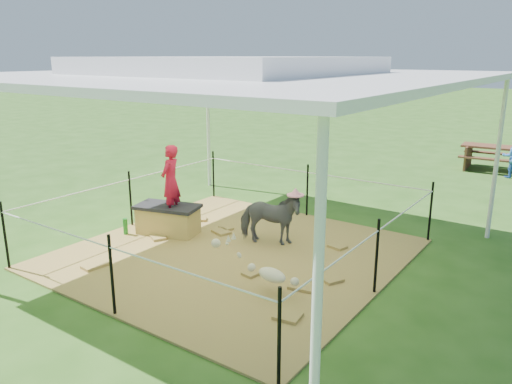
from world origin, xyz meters
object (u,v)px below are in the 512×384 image
Objects in this scene: straw_bale at (168,221)px; green_bottle at (125,226)px; pony at (270,219)px; woman at (170,175)px; foal at (272,273)px; picnic_table_near at (493,158)px.

straw_bale reaches higher than green_bottle.
pony is (2.22, 1.00, 0.29)m from green_bottle.
woman is 1.17× the size of pony.
straw_bale is 0.98× the size of pony.
straw_bale is 3.60× the size of green_bottle.
woman is 1.77m from pony.
foal is at bearing -166.61° from pony.
foal is (0.96, -1.40, -0.14)m from pony.
straw_bale is 0.97× the size of foal.
foal is (3.19, -0.40, 0.14)m from green_bottle.
foal is (2.54, -0.85, -0.74)m from woman.
foal is at bearing -7.09° from green_bottle.
pony is at bearing 24.29° from green_bottle.
green_bottle is 2.45m from pony.
woman reaches higher than foal.
picnic_table_near is (3.48, 8.41, 0.08)m from straw_bale.
straw_bale is at bearing 171.40° from foal.
pony is (1.57, 0.55, -0.60)m from woman.
straw_bale is 0.63× the size of picnic_table_near.
pony reaches higher than straw_bale.
pony is at bearing 93.58° from woman.
straw_bale is at bearing -105.79° from woman.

